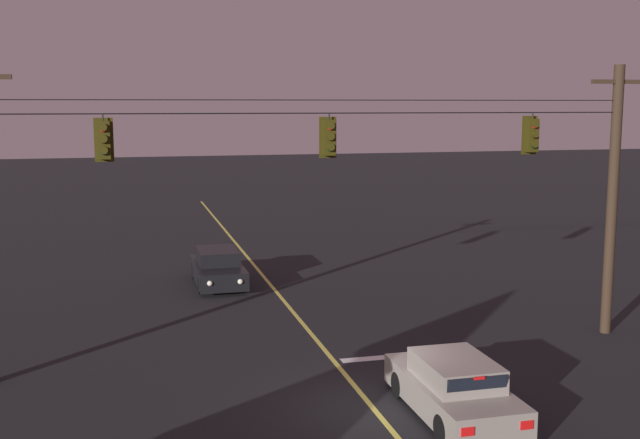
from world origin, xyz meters
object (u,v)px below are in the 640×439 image
at_px(traffic_light_centre, 532,135).
at_px(car_waiting_near_lane, 454,389).
at_px(car_oncoming_lead, 218,268).
at_px(traffic_light_leftmost, 104,140).
at_px(traffic_light_left_inner, 329,137).

relative_size(traffic_light_centre, car_waiting_near_lane, 0.28).
bearing_deg(traffic_light_centre, car_oncoming_lead, 130.46).
distance_m(traffic_light_leftmost, traffic_light_left_inner, 5.90).
distance_m(traffic_light_centre, car_waiting_near_lane, 8.61).
height_order(traffic_light_centre, car_waiting_near_lane, traffic_light_centre).
xyz_separation_m(traffic_light_left_inner, car_oncoming_lead, (-1.98, 9.48, -5.48)).
bearing_deg(traffic_light_left_inner, traffic_light_centre, 0.00).
height_order(traffic_light_left_inner, traffic_light_centre, same).
bearing_deg(car_waiting_near_lane, traffic_light_centre, 47.44).
relative_size(traffic_light_left_inner, car_waiting_near_lane, 0.28).
height_order(traffic_light_leftmost, traffic_light_left_inner, same).
relative_size(traffic_light_leftmost, traffic_light_centre, 1.00).
distance_m(traffic_light_leftmost, car_waiting_near_lane, 10.51).
height_order(traffic_light_leftmost, car_waiting_near_lane, traffic_light_leftmost).
bearing_deg(traffic_light_leftmost, traffic_light_left_inner, 0.00).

